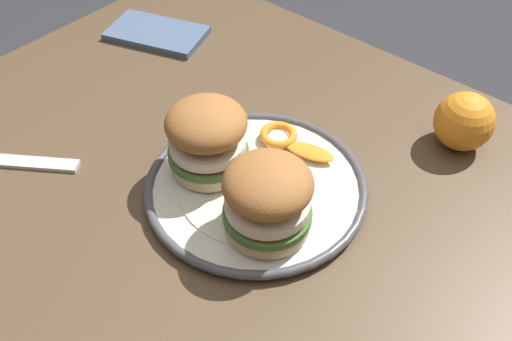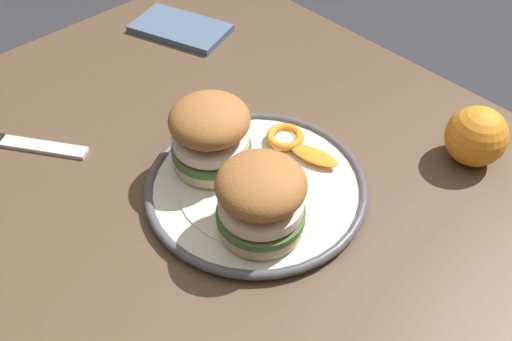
# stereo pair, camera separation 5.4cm
# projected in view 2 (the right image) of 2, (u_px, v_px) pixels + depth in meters

# --- Properties ---
(dining_table) EXTENTS (1.20, 0.85, 0.77)m
(dining_table) POSITION_uv_depth(u_px,v_px,m) (271.00, 278.00, 0.79)
(dining_table) COLOR brown
(dining_table) RESTS_ON ground
(dinner_plate) EXTENTS (0.30, 0.30, 0.02)m
(dinner_plate) POSITION_uv_depth(u_px,v_px,m) (256.00, 187.00, 0.75)
(dinner_plate) COLOR silver
(dinner_plate) RESTS_ON dining_table
(sandwich_half_left) EXTENTS (0.13, 0.13, 0.10)m
(sandwich_half_left) POSITION_uv_depth(u_px,v_px,m) (259.00, 197.00, 0.66)
(sandwich_half_left) COLOR beige
(sandwich_half_left) RESTS_ON dinner_plate
(sandwich_half_right) EXTENTS (0.14, 0.14, 0.10)m
(sandwich_half_right) POSITION_uv_depth(u_px,v_px,m) (210.00, 134.00, 0.73)
(sandwich_half_right) COLOR beige
(sandwich_half_right) RESTS_ON dinner_plate
(orange_peel_curled) EXTENTS (0.07, 0.07, 0.01)m
(orange_peel_curled) POSITION_uv_depth(u_px,v_px,m) (285.00, 137.00, 0.80)
(orange_peel_curled) COLOR orange
(orange_peel_curled) RESTS_ON dinner_plate
(orange_peel_strip_long) EXTENTS (0.08, 0.05, 0.01)m
(orange_peel_strip_long) POSITION_uv_depth(u_px,v_px,m) (314.00, 156.00, 0.77)
(orange_peel_strip_long) COLOR orange
(orange_peel_strip_long) RESTS_ON dinner_plate
(whole_orange) EXTENTS (0.08, 0.08, 0.08)m
(whole_orange) POSITION_uv_depth(u_px,v_px,m) (476.00, 136.00, 0.77)
(whole_orange) COLOR orange
(whole_orange) RESTS_ON dining_table
(table_knife) EXTENTS (0.19, 0.14, 0.01)m
(table_knife) POSITION_uv_depth(u_px,v_px,m) (5.00, 141.00, 0.82)
(table_knife) COLOR silver
(table_knife) RESTS_ON dining_table
(folded_napkin) EXTENTS (0.19, 0.15, 0.01)m
(folded_napkin) POSITION_uv_depth(u_px,v_px,m) (181.00, 28.00, 1.03)
(folded_napkin) COLOR slate
(folded_napkin) RESTS_ON dining_table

